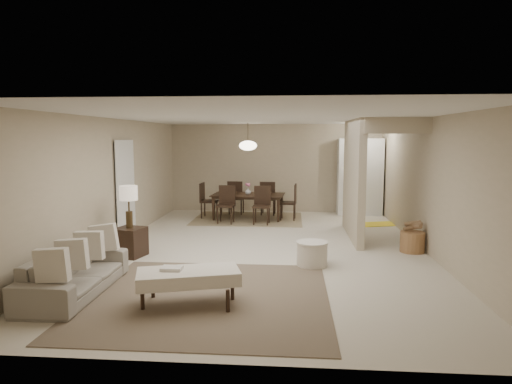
# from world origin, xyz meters

# --- Properties ---
(floor) EXTENTS (9.00, 9.00, 0.00)m
(floor) POSITION_xyz_m (0.00, 0.00, 0.00)
(floor) COLOR beige
(floor) RESTS_ON ground
(ceiling) EXTENTS (9.00, 9.00, 0.00)m
(ceiling) POSITION_xyz_m (0.00, 0.00, 2.50)
(ceiling) COLOR white
(ceiling) RESTS_ON back_wall
(back_wall) EXTENTS (6.00, 0.00, 6.00)m
(back_wall) POSITION_xyz_m (0.00, 4.50, 1.25)
(back_wall) COLOR tan
(back_wall) RESTS_ON floor
(left_wall) EXTENTS (0.00, 9.00, 9.00)m
(left_wall) POSITION_xyz_m (-3.00, 0.00, 1.25)
(left_wall) COLOR tan
(left_wall) RESTS_ON floor
(right_wall) EXTENTS (0.00, 9.00, 9.00)m
(right_wall) POSITION_xyz_m (3.00, 0.00, 1.25)
(right_wall) COLOR tan
(right_wall) RESTS_ON floor
(partition) EXTENTS (0.15, 2.50, 2.50)m
(partition) POSITION_xyz_m (1.80, 1.25, 1.25)
(partition) COLOR tan
(partition) RESTS_ON floor
(doorway) EXTENTS (0.04, 0.90, 2.04)m
(doorway) POSITION_xyz_m (-2.97, 0.60, 1.02)
(doorway) COLOR black
(doorway) RESTS_ON floor
(pantry_cabinet) EXTENTS (1.20, 0.55, 2.10)m
(pantry_cabinet) POSITION_xyz_m (2.35, 4.15, 1.05)
(pantry_cabinet) COLOR white
(pantry_cabinet) RESTS_ON floor
(flush_light) EXTENTS (0.44, 0.44, 0.05)m
(flush_light) POSITION_xyz_m (2.30, 3.20, 2.46)
(flush_light) COLOR white
(flush_light) RESTS_ON ceiling
(living_rug) EXTENTS (3.20, 3.20, 0.01)m
(living_rug) POSITION_xyz_m (-0.60, -2.72, 0.01)
(living_rug) COLOR brown
(living_rug) RESTS_ON floor
(sofa) EXTENTS (2.01, 0.80, 0.58)m
(sofa) POSITION_xyz_m (-2.45, -2.72, 0.29)
(sofa) COLOR gray
(sofa) RESTS_ON floor
(ottoman_bench) EXTENTS (1.40, 0.93, 0.46)m
(ottoman_bench) POSITION_xyz_m (-0.80, -3.02, 0.37)
(ottoman_bench) COLOR silver
(ottoman_bench) RESTS_ON living_rug
(side_table) EXTENTS (0.58, 0.58, 0.52)m
(side_table) POSITION_xyz_m (-2.40, -0.73, 0.26)
(side_table) COLOR black
(side_table) RESTS_ON floor
(table_lamp) EXTENTS (0.32, 0.32, 0.76)m
(table_lamp) POSITION_xyz_m (-2.40, -0.73, 1.08)
(table_lamp) COLOR #42321C
(table_lamp) RESTS_ON side_table
(round_pouf) EXTENTS (0.53, 0.53, 0.41)m
(round_pouf) POSITION_xyz_m (0.84, -1.10, 0.20)
(round_pouf) COLOR silver
(round_pouf) RESTS_ON floor
(wicker_basket) EXTENTS (0.56, 0.56, 0.38)m
(wicker_basket) POSITION_xyz_m (2.75, -0.00, 0.19)
(wicker_basket) COLOR #8F5E39
(wicker_basket) RESTS_ON floor
(dining_rug) EXTENTS (2.80, 2.10, 0.01)m
(dining_rug) POSITION_xyz_m (-0.65, 3.19, 0.01)
(dining_rug) COLOR #8D7C57
(dining_rug) RESTS_ON floor
(dining_table) EXTENTS (1.92, 1.15, 0.65)m
(dining_table) POSITION_xyz_m (-0.65, 3.19, 0.33)
(dining_table) COLOR black
(dining_table) RESTS_ON dining_rug
(dining_chairs) EXTENTS (2.53, 1.89, 0.94)m
(dining_chairs) POSITION_xyz_m (-0.65, 3.19, 0.47)
(dining_chairs) COLOR black
(dining_chairs) RESTS_ON dining_rug
(vase) EXTENTS (0.18, 0.18, 0.16)m
(vase) POSITION_xyz_m (-0.65, 3.19, 0.73)
(vase) COLOR white
(vase) RESTS_ON dining_table
(yellow_mat) EXTENTS (1.08, 0.82, 0.01)m
(yellow_mat) POSITION_xyz_m (2.58, 2.71, 0.01)
(yellow_mat) COLOR yellow
(yellow_mat) RESTS_ON floor
(pendant_light) EXTENTS (0.46, 0.46, 0.71)m
(pendant_light) POSITION_xyz_m (-0.65, 3.19, 1.92)
(pendant_light) COLOR #42321C
(pendant_light) RESTS_ON ceiling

